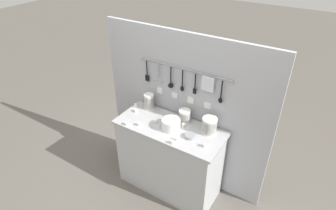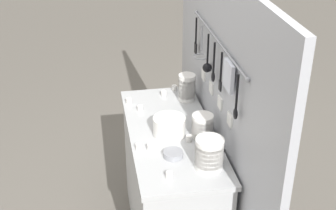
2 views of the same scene
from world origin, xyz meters
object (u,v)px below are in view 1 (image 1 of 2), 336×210
(bowl_stack_short_front, at_px, (209,126))
(cup_edge_near, at_px, (136,111))
(plate_stack, at_px, (171,124))
(cup_by_caddy, at_px, (126,123))
(cup_front_right, at_px, (136,105))
(bowl_stack_tall_left, at_px, (185,116))
(cup_centre, at_px, (156,122))
(cup_beside_plates, at_px, (184,125))
(cup_mid_row, at_px, (139,124))
(steel_mixing_bowl, at_px, (190,136))
(bowl_stack_back_corner, at_px, (149,101))
(cup_edge_far, at_px, (177,139))
(cup_front_left, at_px, (172,142))
(cup_back_left, at_px, (164,119))
(cup_back_right, at_px, (204,145))

(bowl_stack_short_front, distance_m, cup_edge_near, 0.86)
(plate_stack, height_order, cup_by_caddy, plate_stack)
(cup_front_right, bearing_deg, bowl_stack_short_front, 0.74)
(bowl_stack_tall_left, height_order, cup_centre, bowl_stack_tall_left)
(bowl_stack_short_front, bearing_deg, cup_beside_plates, -169.25)
(cup_mid_row, bearing_deg, cup_by_caddy, -151.65)
(plate_stack, xyz_separation_m, cup_edge_near, (-0.49, 0.05, -0.04))
(plate_stack, height_order, cup_beside_plates, plate_stack)
(cup_mid_row, bearing_deg, steel_mixing_bowl, 11.88)
(cup_centre, bearing_deg, bowl_stack_short_front, 15.82)
(bowl_stack_tall_left, xyz_separation_m, cup_mid_row, (-0.36, -0.32, -0.05))
(cup_edge_near, distance_m, cup_beside_plates, 0.59)
(bowl_stack_back_corner, distance_m, plate_stack, 0.45)
(bowl_stack_short_front, height_order, cup_beside_plates, bowl_stack_short_front)
(bowl_stack_short_front, relative_size, plate_stack, 0.89)
(cup_by_caddy, height_order, cup_front_right, same)
(cup_edge_far, height_order, cup_mid_row, same)
(cup_centre, xyz_separation_m, cup_beside_plates, (0.28, 0.10, 0.00))
(steel_mixing_bowl, height_order, cup_beside_plates, cup_beside_plates)
(bowl_stack_back_corner, relative_size, steel_mixing_bowl, 1.66)
(cup_beside_plates, bearing_deg, cup_edge_far, -77.06)
(cup_front_right, distance_m, cup_edge_near, 0.11)
(bowl_stack_short_front, height_order, plate_stack, bowl_stack_short_front)
(cup_front_left, bearing_deg, cup_front_right, 154.43)
(bowl_stack_tall_left, relative_size, plate_stack, 0.72)
(plate_stack, height_order, cup_front_right, plate_stack)
(steel_mixing_bowl, xyz_separation_m, cup_edge_near, (-0.72, 0.07, 0.00))
(plate_stack, relative_size, cup_centre, 5.24)
(cup_back_left, xyz_separation_m, cup_beside_plates, (0.23, 0.02, 0.00))
(cup_front_right, xyz_separation_m, cup_back_right, (0.98, -0.21, 0.00))
(bowl_stack_tall_left, bearing_deg, cup_edge_far, -73.50)
(cup_back_left, height_order, cup_edge_near, same)
(bowl_stack_short_front, relative_size, cup_back_left, 4.64)
(cup_front_left, relative_size, cup_back_right, 1.00)
(cup_front_right, bearing_deg, cup_by_caddy, -67.77)
(cup_edge_far, bearing_deg, cup_front_right, 159.26)
(cup_centre, bearing_deg, cup_edge_near, 169.64)
(cup_edge_near, xyz_separation_m, cup_centre, (0.31, -0.06, 0.00))
(cup_edge_far, distance_m, cup_centre, 0.36)
(cup_back_left, bearing_deg, bowl_stack_tall_left, 29.11)
(cup_back_left, relative_size, cup_back_right, 1.00)
(cup_by_caddy, relative_size, cup_front_right, 1.00)
(cup_front_left, xyz_separation_m, cup_back_right, (0.28, 0.12, 0.00))
(cup_edge_near, relative_size, cup_edge_far, 1.00)
(cup_front_right, bearing_deg, cup_beside_plates, -3.28)
(bowl_stack_short_front, bearing_deg, cup_centre, -164.18)
(bowl_stack_short_front, xyz_separation_m, cup_back_left, (-0.49, -0.07, -0.07))
(plate_stack, distance_m, cup_edge_near, 0.50)
(bowl_stack_short_front, distance_m, cup_mid_row, 0.73)
(plate_stack, bearing_deg, steel_mixing_bowl, -4.96)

